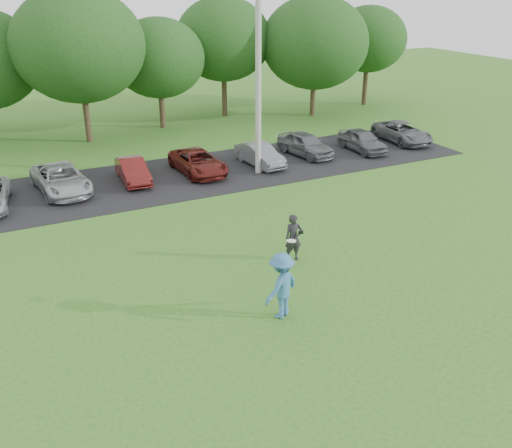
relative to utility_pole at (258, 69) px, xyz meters
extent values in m
plane|color=#2E651C|center=(-4.29, -11.83, -5.07)|extent=(100.00, 100.00, 0.00)
cube|color=black|center=(-4.29, 1.17, -5.05)|extent=(32.00, 6.50, 0.03)
cylinder|color=#A3A39E|center=(0.00, 0.00, 0.00)|extent=(0.28, 0.28, 10.14)
imported|color=teal|center=(-5.29, -11.93, -4.07)|extent=(1.48, 1.21, 1.99)
cylinder|color=white|center=(-4.97, -11.87, -2.76)|extent=(0.27, 0.27, 0.08)
imported|color=black|center=(-3.19, -8.99, -4.24)|extent=(0.67, 0.50, 1.66)
cube|color=black|center=(-3.01, -9.17, -3.99)|extent=(0.16, 0.12, 0.10)
imported|color=#A2A5A9|center=(-9.20, 1.53, -4.44)|extent=(2.40, 4.47, 1.19)
imported|color=#531412|center=(-5.94, 1.44, -4.49)|extent=(1.36, 3.39, 1.09)
imported|color=#571713|center=(-2.69, 1.28, -4.48)|extent=(2.04, 4.12, 1.12)
imported|color=slate|center=(0.61, 1.02, -4.48)|extent=(1.49, 3.48, 1.11)
imported|color=#5C5F63|center=(3.64, 1.51, -4.41)|extent=(2.02, 3.84, 1.25)
imported|color=#56595E|center=(6.93, 0.83, -4.44)|extent=(1.52, 3.53, 1.19)
imported|color=#595B60|center=(10.18, 1.34, -4.47)|extent=(2.09, 4.21, 1.14)
cylinder|color=#38281C|center=(-6.29, 9.77, -3.72)|extent=(0.36, 0.36, 2.70)
ellipsoid|color=#214C19|center=(-6.29, 9.77, 0.41)|extent=(7.42, 7.42, 6.31)
cylinder|color=#38281C|center=(-1.29, 11.17, -3.97)|extent=(0.36, 0.36, 2.20)
ellipsoid|color=#214C19|center=(-1.29, 11.17, -0.71)|extent=(5.76, 5.76, 4.90)
cylinder|color=#38281C|center=(3.71, 12.57, -3.72)|extent=(0.36, 0.36, 2.70)
ellipsoid|color=#214C19|center=(3.71, 12.57, 0.07)|extent=(6.50, 6.50, 5.53)
cylinder|color=#38281C|center=(9.21, 9.77, -3.97)|extent=(0.36, 0.36, 2.20)
ellipsoid|color=#214C19|center=(9.21, 9.77, -0.15)|extent=(7.24, 7.24, 6.15)
cylinder|color=#38281C|center=(14.71, 11.17, -3.72)|extent=(0.36, 0.36, 2.70)
ellipsoid|color=#214C19|center=(14.71, 11.17, -0.28)|extent=(5.58, 5.58, 4.74)
camera|label=1|loc=(-12.24, -24.19, 3.97)|focal=40.00mm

